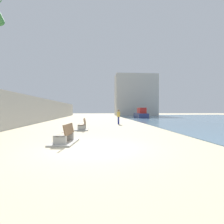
% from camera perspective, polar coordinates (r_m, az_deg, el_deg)
% --- Properties ---
extents(ground_plane, '(120.00, 120.00, 0.00)m').
position_cam_1_polar(ground_plane, '(26.30, -5.20, -3.00)').
color(ground_plane, beige).
extents(seawall, '(0.80, 64.00, 3.28)m').
position_cam_1_polar(seawall, '(27.35, -21.12, 0.53)').
color(seawall, '#ADAAA3').
rests_on(seawall, ground).
extents(bench_near, '(1.33, 2.21, 0.98)m').
position_cam_1_polar(bench_near, '(9.76, -14.26, -7.90)').
color(bench_near, '#ADAAA3').
rests_on(bench_near, ground).
extents(bench_far, '(1.12, 2.11, 0.98)m').
position_cam_1_polar(bench_far, '(15.99, -9.06, -4.54)').
color(bench_far, '#ADAAA3').
rests_on(bench_far, ground).
extents(person_walking, '(0.34, 0.45, 1.73)m').
position_cam_1_polar(person_walking, '(21.76, 2.00, -1.10)').
color(person_walking, navy).
rests_on(person_walking, ground).
extents(boat_distant, '(2.48, 7.94, 2.07)m').
position_cam_1_polar(boat_distant, '(39.99, 8.83, -0.62)').
color(boat_distant, navy).
rests_on(boat_distant, water_bay).
extents(harbor_building, '(12.00, 6.00, 11.97)m').
position_cam_1_polar(harbor_building, '(55.62, 7.25, 5.10)').
color(harbor_building, '#ADAAA3').
rests_on(harbor_building, ground).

